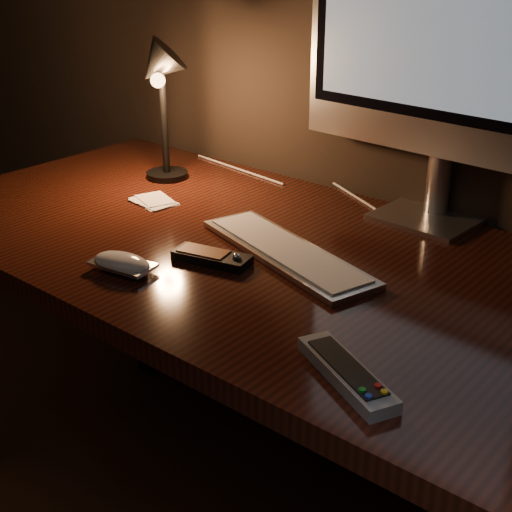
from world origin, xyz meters
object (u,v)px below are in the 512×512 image
Objects in this scene: monitor at (446,30)px; tv_remote at (346,373)px; keyboard at (286,251)px; mouse at (122,265)px; desk at (291,297)px; media_remote at (212,257)px; desk_lamp at (159,86)px.

tv_remote is at bearing -68.69° from monitor.
monitor is 1.55× the size of keyboard.
keyboard is 0.30m from mouse.
tv_remote is (0.31, -0.27, 0.00)m from keyboard.
mouse is (-0.18, -0.24, 0.00)m from keyboard.
monitor is 0.51m from keyboard.
keyboard reaches higher than desk.
mouse is 0.76× the size of media_remote.
monitor reaches higher than desk_lamp.
keyboard is at bearing 38.58° from media_remote.
mouse is at bearing -110.29° from keyboard.
desk_lamp is at bearing -160.04° from monitor.
desk_lamp is at bearing 179.72° from keyboard.
tv_remote is (0.39, -0.16, 0.00)m from media_remote.
monitor reaches higher than keyboard.
desk_lamp is (-0.79, 0.42, 0.22)m from tv_remote.
desk is at bearing 55.85° from mouse.
desk_lamp reaches higher than mouse.
mouse is at bearing -157.42° from tv_remote.
media_remote is (-0.05, -0.18, 0.14)m from desk.
desk is 0.51m from tv_remote.
keyboard is at bearing 165.13° from tv_remote.
desk_lamp is (-0.60, -0.18, -0.15)m from monitor.
media_remote is (-0.20, -0.44, -0.37)m from monitor.
desk_lamp reaches higher than desk.
tv_remote is at bearing -24.09° from keyboard.
desk is 4.70× the size of desk_lamp.
media_remote reaches higher than tv_remote.
tv_remote is at bearing -11.43° from desk_lamp.
media_remote is at bearing 43.85° from mouse.
monitor is at bearing 33.10° from desk_lamp.
desk is 0.23m from media_remote.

